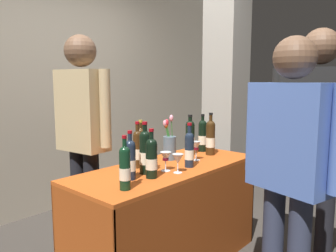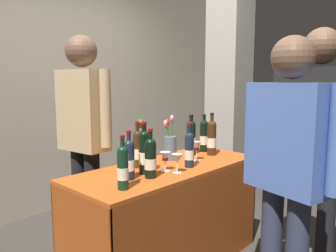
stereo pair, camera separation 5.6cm
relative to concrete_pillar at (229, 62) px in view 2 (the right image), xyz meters
name	(u,v)px [view 2 (the right image)]	position (x,y,z in m)	size (l,w,h in m)	color
back_partition	(49,72)	(-1.40, 1.34, -0.11)	(7.65, 0.12, 2.99)	#B2A893
concrete_pillar	(229,62)	(0.00, 0.00, 0.00)	(0.38, 0.38, 3.21)	gray
tasting_table	(168,199)	(-1.40, -0.39, -1.08)	(1.53, 0.62, 0.78)	#B74C19
featured_wine_bottle	(144,151)	(-1.65, -0.40, -0.68)	(0.08, 0.08, 0.36)	black
display_bottle_0	(212,137)	(-0.88, -0.40, -0.68)	(0.08, 0.08, 0.36)	#38230F
display_bottle_1	(141,145)	(-1.49, -0.19, -0.68)	(0.08, 0.08, 0.34)	#38230F
display_bottle_2	(191,137)	(-0.99, -0.27, -0.68)	(0.08, 0.08, 0.34)	black
display_bottle_3	(150,157)	(-1.70, -0.50, -0.69)	(0.08, 0.08, 0.32)	black
display_bottle_4	(204,135)	(-0.81, -0.27, -0.68)	(0.08, 0.08, 0.33)	black
display_bottle_5	(129,159)	(-1.81, -0.43, -0.70)	(0.07, 0.07, 0.32)	#192333
display_bottle_6	(189,149)	(-1.32, -0.52, -0.69)	(0.07, 0.07, 0.33)	#192333
display_bottle_7	(138,148)	(-1.58, -0.25, -0.69)	(0.07, 0.07, 0.34)	#38230F
display_bottle_8	(123,167)	(-1.97, -0.55, -0.70)	(0.07, 0.07, 0.32)	black
wine_glass_near_vendor	(197,147)	(-1.12, -0.43, -0.72)	(0.07, 0.07, 0.15)	silver
wine_glass_mid	(165,157)	(-1.51, -0.46, -0.73)	(0.08, 0.08, 0.14)	silver
wine_glass_near_taster	(177,159)	(-1.49, -0.56, -0.73)	(0.08, 0.08, 0.13)	silver
flower_vase	(170,145)	(-1.24, -0.26, -0.71)	(0.10, 0.10, 0.36)	slate
vendor_presenter	(84,127)	(-1.74, 0.19, -0.55)	(0.26, 0.56, 1.74)	black
taster_foreground_right	(288,160)	(-1.44, -1.30, -0.62)	(0.31, 0.59, 1.63)	#2D3347
taster_foreground_left	(317,130)	(-0.82, -1.24, -0.54)	(0.25, 0.64, 1.75)	black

